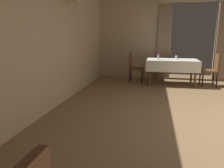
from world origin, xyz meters
name	(u,v)px	position (x,y,z in m)	size (l,w,h in m)	color
wall_left	(36,30)	(-3.20, 0.00, 1.51)	(0.49, 8.40, 3.00)	tan
wall_back	(193,34)	(0.00, 4.18, 1.51)	(6.40, 0.27, 3.00)	tan
dining_table_mid	(172,63)	(-0.70, 3.14, 0.65)	(1.49, 0.91, 0.75)	#4C3D2D
chair_mid_right	(212,68)	(0.43, 3.13, 0.52)	(0.44, 0.44, 0.93)	black
chair_mid_left	(134,66)	(-1.83, 3.24, 0.52)	(0.44, 0.44, 0.93)	black
flower_vase_mid	(158,57)	(-1.10, 2.89, 0.84)	(0.07, 0.07, 0.17)	silver
glass_mid_b	(176,57)	(-0.57, 3.25, 0.80)	(0.07, 0.07, 0.11)	silver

